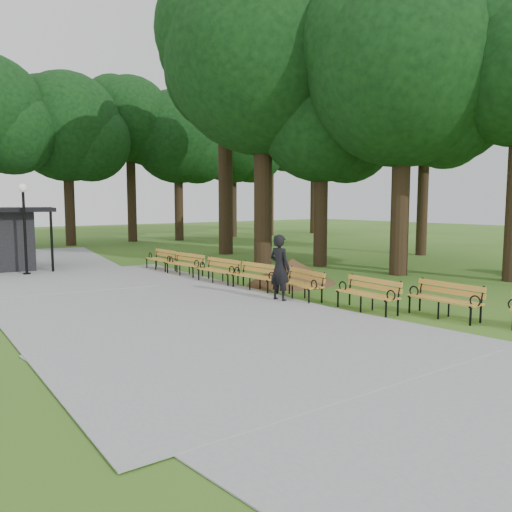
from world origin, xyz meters
TOP-DOWN VIEW (x-y plane):
  - ground at (0.00, 0.00)m, footprint 100.00×100.00m
  - path at (-4.00, 3.00)m, footprint 12.00×38.00m
  - person at (-0.59, 1.15)m, footprint 0.55×0.75m
  - lamp_post at (-5.07, 10.90)m, footprint 0.32×0.32m
  - dirt_mound at (1.72, 3.25)m, footprint 2.76×2.76m
  - bench_1 at (1.25, -2.85)m, footprint 0.64×1.90m
  - bench_2 at (0.33, -1.23)m, footprint 0.71×1.92m
  - bench_3 at (0.05, 1.07)m, footprint 0.89×1.97m
  - bench_4 at (-0.08, 2.99)m, footprint 0.80×1.95m
  - bench_5 at (-0.27, 4.87)m, footprint 0.80×1.95m
  - bench_6 at (-0.32, 7.11)m, footprint 0.86×1.96m
  - bench_7 at (-0.35, 9.05)m, footprint 0.66×1.91m
  - lawn_tree_0 at (6.42, 2.37)m, footprint 7.37×7.37m
  - lawn_tree_1 at (5.90, 6.12)m, footprint 5.53×5.53m
  - lawn_tree_2 at (4.22, 8.05)m, footprint 8.58×8.58m
  - lawn_tree_4 at (5.50, 12.94)m, footprint 6.29×6.29m
  - lawn_tree_5 at (13.40, 6.16)m, footprint 5.69×5.69m
  - tree_backdrop at (7.31, 23.41)m, footprint 36.70×8.75m

SIDE VIEW (x-z plane):
  - ground at x=0.00m, z-range 0.00..0.00m
  - path at x=-4.00m, z-range 0.00..0.06m
  - dirt_mound at x=1.72m, z-range 0.00..0.88m
  - bench_1 at x=1.25m, z-range 0.00..0.88m
  - bench_2 at x=0.33m, z-range 0.00..0.88m
  - bench_3 at x=0.05m, z-range 0.00..0.88m
  - bench_4 at x=-0.08m, z-range 0.00..0.88m
  - bench_5 at x=-0.27m, z-range 0.00..0.88m
  - bench_6 at x=-0.32m, z-range 0.00..0.88m
  - bench_7 at x=-0.35m, z-range 0.00..0.88m
  - person at x=-0.59m, z-range 0.00..1.90m
  - lamp_post at x=-5.07m, z-range 0.74..4.23m
  - lawn_tree_1 at x=5.90m, z-range 1.78..10.96m
  - lawn_tree_5 at x=13.40m, z-range 2.28..12.63m
  - lawn_tree_0 at x=6.42m, z-range 2.02..13.50m
  - tree_backdrop at x=7.31m, z-range 0.00..16.34m
  - lawn_tree_2 at x=4.22m, z-range 2.38..15.80m
  - lawn_tree_4 at x=5.50m, z-range 3.08..15.74m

